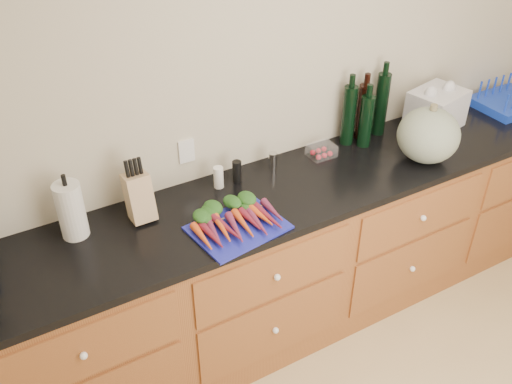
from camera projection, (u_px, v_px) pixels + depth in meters
wall_back at (288, 89)px, 2.93m from camera, size 4.10×0.05×2.60m
cabinets at (315, 250)px, 3.19m from camera, size 3.60×0.64×0.90m
countertop at (320, 180)px, 2.92m from camera, size 3.64×0.62×0.04m
cutting_board at (238, 228)px, 2.56m from camera, size 0.45×0.36×0.01m
carrots at (234, 218)px, 2.57m from camera, size 0.38×0.28×0.05m
squash at (428, 135)px, 2.97m from camera, size 0.32×0.32×0.29m
paper_towel at (71, 210)px, 2.45m from camera, size 0.12×0.12×0.27m
knife_block at (139, 197)px, 2.57m from camera, size 0.11×0.11×0.22m
grinder_salt at (219, 177)px, 2.80m from camera, size 0.05×0.05×0.11m
grinder_pepper at (237, 171)px, 2.85m from camera, size 0.05×0.05×0.12m
canister_chrome at (273, 162)px, 2.94m from camera, size 0.04×0.04×0.10m
tomato_box at (322, 151)px, 3.06m from camera, size 0.14×0.11×0.06m
bottles at (365, 113)px, 3.14m from camera, size 0.30×0.15×0.36m
grocery_bag at (436, 109)px, 3.29m from camera, size 0.35×0.30×0.22m
dish_rack at (509, 100)px, 3.54m from camera, size 0.41×0.33×0.16m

